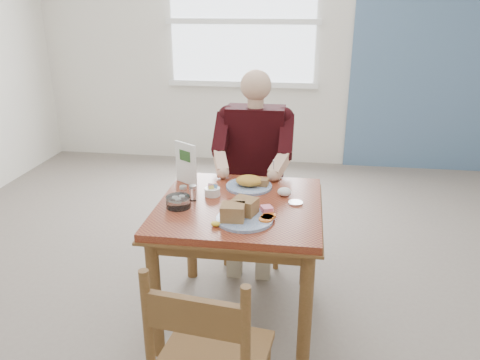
% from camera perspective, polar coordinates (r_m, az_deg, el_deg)
% --- Properties ---
extents(floor, '(6.00, 6.00, 0.00)m').
position_cam_1_polar(floor, '(2.99, -0.05, -16.09)').
color(floor, '#6E6059').
rests_on(floor, ground).
extents(wall_back, '(5.50, 0.00, 5.50)m').
position_cam_1_polar(wall_back, '(5.39, 4.73, 16.58)').
color(wall_back, silver).
rests_on(wall_back, ground).
extents(accent_panel, '(1.60, 0.02, 2.80)m').
position_cam_1_polar(accent_panel, '(5.51, 22.20, 15.27)').
color(accent_panel, slate).
rests_on(accent_panel, ground).
extents(lemon_wedge, '(0.05, 0.04, 0.03)m').
position_cam_1_polar(lemon_wedge, '(2.35, -3.00, -5.35)').
color(lemon_wedge, yellow).
rests_on(lemon_wedge, table).
extents(napkin, '(0.10, 0.09, 0.05)m').
position_cam_1_polar(napkin, '(2.71, 5.44, -1.43)').
color(napkin, white).
rests_on(napkin, table).
extents(metal_dish, '(0.11, 0.11, 0.01)m').
position_cam_1_polar(metal_dish, '(2.62, 6.80, -2.77)').
color(metal_dish, silver).
rests_on(metal_dish, table).
extents(window, '(1.72, 0.04, 1.42)m').
position_cam_1_polar(window, '(5.39, 0.29, 18.78)').
color(window, white).
rests_on(window, wall_back).
extents(table, '(0.92, 0.92, 0.75)m').
position_cam_1_polar(table, '(2.66, -0.06, -5.04)').
color(table, brown).
rests_on(table, ground).
extents(chair_far, '(0.42, 0.42, 0.95)m').
position_cam_1_polar(chair_far, '(3.45, 1.85, -1.68)').
color(chair_far, brown).
rests_on(chair_far, ground).
extents(diner, '(0.53, 0.56, 1.39)m').
position_cam_1_polar(diner, '(3.25, 1.74, 3.13)').
color(diner, gray).
rests_on(diner, chair_far).
extents(near_plate, '(0.33, 0.32, 0.10)m').
position_cam_1_polar(near_plate, '(2.40, 0.34, -4.08)').
color(near_plate, white).
rests_on(near_plate, table).
extents(far_plate, '(0.31, 0.31, 0.08)m').
position_cam_1_polar(far_plate, '(2.82, 1.23, -0.39)').
color(far_plate, white).
rests_on(far_plate, table).
extents(caddy, '(0.10, 0.10, 0.07)m').
position_cam_1_polar(caddy, '(2.71, -3.40, -1.42)').
color(caddy, white).
rests_on(caddy, table).
extents(shakers, '(0.10, 0.06, 0.09)m').
position_cam_1_polar(shakers, '(2.64, -6.34, -1.59)').
color(shakers, white).
rests_on(shakers, table).
extents(creamer, '(0.16, 0.16, 0.06)m').
position_cam_1_polar(creamer, '(2.57, -7.53, -2.64)').
color(creamer, white).
rests_on(creamer, table).
extents(menu, '(0.15, 0.11, 0.26)m').
position_cam_1_polar(menu, '(2.87, -6.61, 2.05)').
color(menu, white).
rests_on(menu, table).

